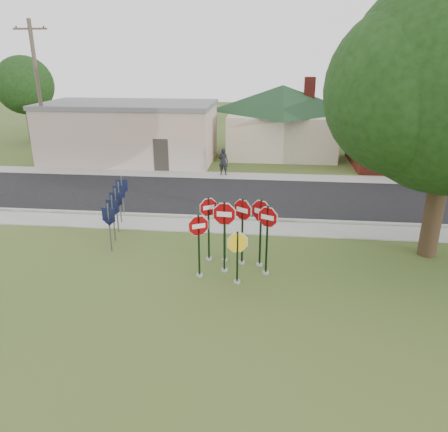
# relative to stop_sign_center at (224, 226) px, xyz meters

# --- Properties ---
(ground) EXTENTS (120.00, 120.00, 0.00)m
(ground) POSITION_rel_stop_sign_center_xyz_m (0.30, -1.24, -1.77)
(ground) COLOR #395720
(ground) RESTS_ON ground
(sidewalk_near) EXTENTS (60.00, 1.60, 0.06)m
(sidewalk_near) POSITION_rel_stop_sign_center_xyz_m (0.30, 4.26, -1.74)
(sidewalk_near) COLOR gray
(sidewalk_near) RESTS_ON ground
(road) EXTENTS (60.00, 7.00, 0.04)m
(road) POSITION_rel_stop_sign_center_xyz_m (0.30, 8.76, -1.75)
(road) COLOR black
(road) RESTS_ON ground
(sidewalk_far) EXTENTS (60.00, 1.60, 0.06)m
(sidewalk_far) POSITION_rel_stop_sign_center_xyz_m (0.30, 13.06, -1.74)
(sidewalk_far) COLOR gray
(sidewalk_far) RESTS_ON ground
(curb) EXTENTS (60.00, 0.20, 0.14)m
(curb) POSITION_rel_stop_sign_center_xyz_m (0.30, 5.26, -1.70)
(curb) COLOR gray
(curb) RESTS_ON ground
(stop_sign_center) EXTENTS (1.13, 0.24, 2.79)m
(stop_sign_center) POSITION_rel_stop_sign_center_xyz_m (0.00, 0.00, 0.00)
(stop_sign_center) COLOR gray
(stop_sign_center) RESTS_ON ground
(stop_sign_yellow) EXTENTS (0.97, 0.26, 2.01)m
(stop_sign_yellow) POSITION_rel_stop_sign_center_xyz_m (0.53, -0.81, -0.60)
(stop_sign_yellow) COLOR gray
(stop_sign_yellow) RESTS_ON ground
(stop_sign_left) EXTENTS (0.91, 0.47, 2.44)m
(stop_sign_left) POSITION_rel_stop_sign_center_xyz_m (-0.84, -0.49, -0.28)
(stop_sign_left) COLOR gray
(stop_sign_left) RESTS_ON ground
(stop_sign_right) EXTENTS (0.93, 0.47, 2.69)m
(stop_sign_right) POSITION_rel_stop_sign_center_xyz_m (1.51, -0.04, -0.10)
(stop_sign_right) COLOR gray
(stop_sign_right) RESTS_ON ground
(stop_sign_back_right) EXTENTS (0.91, 0.60, 2.69)m
(stop_sign_back_right) POSITION_rel_stop_sign_center_xyz_m (0.59, 0.68, -0.08)
(stop_sign_back_right) COLOR gray
(stop_sign_back_right) RESTS_ON ground
(stop_sign_back_left) EXTENTS (0.89, 0.47, 2.48)m
(stop_sign_back_left) POSITION_rel_stop_sign_center_xyz_m (-0.07, 0.81, -0.25)
(stop_sign_back_left) COLOR gray
(stop_sign_back_left) RESTS_ON ground
(stop_sign_far_right) EXTENTS (0.97, 0.63, 2.72)m
(stop_sign_far_right) POSITION_rel_stop_sign_center_xyz_m (1.26, 0.60, -0.05)
(stop_sign_far_right) COLOR gray
(stop_sign_far_right) RESTS_ON ground
(stop_sign_far_left) EXTENTS (0.81, 0.56, 2.62)m
(stop_sign_far_left) POSITION_rel_stop_sign_center_xyz_m (-0.69, 0.87, -0.16)
(stop_sign_far_left) COLOR gray
(stop_sign_far_left) RESTS_ON ground
(route_sign_row) EXTENTS (1.43, 4.63, 2.00)m
(route_sign_row) POSITION_rel_stop_sign_center_xyz_m (-5.10, 3.26, -0.54)
(route_sign_row) COLOR #59595E
(route_sign_row) RESTS_ON ground
(building_stucco) EXTENTS (12.20, 6.20, 4.20)m
(building_stucco) POSITION_rel_stop_sign_center_xyz_m (-8.70, 16.76, 0.38)
(building_stucco) COLOR beige
(building_stucco) RESTS_ON ground
(building_house) EXTENTS (11.60, 11.60, 6.20)m
(building_house) POSITION_rel_stop_sign_center_xyz_m (2.31, 20.76, 1.88)
(building_house) COLOR beige
(building_house) RESTS_ON ground
(building_brick) EXTENTS (10.20, 6.20, 4.75)m
(building_brick) POSITION_rel_stop_sign_center_xyz_m (12.30, 17.26, 0.64)
(building_brick) COLOR maroon
(building_brick) RESTS_ON ground
(utility_pole_near) EXTENTS (2.20, 0.26, 9.50)m
(utility_pole_near) POSITION_rel_stop_sign_center_xyz_m (-13.70, 13.96, 3.20)
(utility_pole_near) COLOR #4B3E32
(utility_pole_near) RESTS_ON ground
(bg_tree_left) EXTENTS (4.90, 4.90, 7.35)m
(bg_tree_left) POSITION_rel_stop_sign_center_xyz_m (-19.70, 22.76, 3.11)
(bg_tree_left) COLOR #302215
(bg_tree_left) RESTS_ON ground
(pedestrian) EXTENTS (0.69, 0.50, 1.74)m
(pedestrian) POSITION_rel_stop_sign_center_xyz_m (-1.47, 13.21, -0.84)
(pedestrian) COLOR black
(pedestrian) RESTS_ON sidewalk_far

